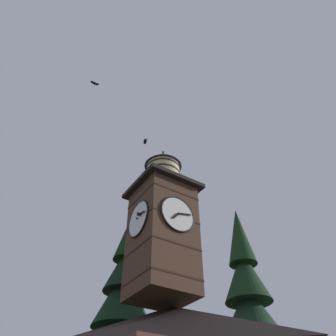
{
  "coord_description": "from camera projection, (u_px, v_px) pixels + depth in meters",
  "views": [
    {
      "loc": [
        9.42,
        14.69,
        2.15
      ],
      "look_at": [
        0.26,
        0.47,
        16.38
      ],
      "focal_mm": 36.7,
      "sensor_mm": 36.0,
      "label": 1
    }
  ],
  "objects": [
    {
      "name": "clock_tower",
      "position": [
        162.0,
        222.0,
        19.91
      ],
      "size": [
        3.78,
        3.78,
        10.09
      ],
      "color": "#4C3323",
      "rests_on": "building_main"
    },
    {
      "name": "flying_bird_low",
      "position": [
        145.0,
        142.0,
        26.93
      ],
      "size": [
        0.4,
        0.6,
        0.16
      ],
      "color": "black"
    },
    {
      "name": "flying_bird_high",
      "position": [
        95.0,
        83.0,
        25.41
      ],
      "size": [
        0.62,
        0.27,
        0.14
      ],
      "color": "black"
    }
  ]
}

